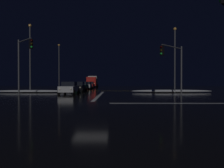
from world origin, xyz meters
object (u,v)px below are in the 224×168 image
Objects in this scene: sedan_black at (78,87)px; streetlamp_left_near at (30,53)px; traffic_signal_nw at (23,56)px; sedan_green at (82,86)px; sedan_white at (87,85)px; sedan_red at (90,85)px; streetlamp_right_near at (175,55)px; traffic_signal_ne at (173,60)px; streetlamp_left_far at (59,63)px; box_truck at (93,81)px; sedan_silver at (69,88)px.

sedan_black is 8.51m from streetlamp_left_near.
sedan_black is 10.78m from traffic_signal_nw.
sedan_green and sedan_white have the same top height.
sedan_green is 12.17m from sedan_red.
streetlamp_right_near reaches higher than sedan_black.
traffic_signal_ne is 29.31m from streetlamp_left_far.
traffic_signal_ne is (12.41, -26.86, 3.19)m from sedan_red.
traffic_signal_nw is 20.02m from streetlamp_right_near.
streetlamp_left_near is at bearing -102.49° from box_truck.
streetlamp_right_near reaches higher than traffic_signal_ne.
streetlamp_left_far is at bearing 90.00° from streetlamp_left_near.
sedan_red is at bearing 34.63° from streetlamp_left_far.
sedan_white is 6.58m from sedan_red.
sedan_red is at bearing 114.80° from traffic_signal_ne.
streetlamp_left_near is (-1.71, 6.21, 1.14)m from traffic_signal_nw.
streetlamp_right_near is at bearing -29.54° from sedan_green.
sedan_red is 0.44× the size of streetlamp_left_near.
sedan_black is 0.66× the size of traffic_signal_nw.
sedan_green is (-0.16, 5.43, 0.00)m from sedan_black.
streetlamp_left_far is at bearing 160.68° from sedan_white.
streetlamp_left_near reaches higher than sedan_black.
sedan_red is at bearing -89.15° from box_truck.
box_truck is (-0.18, 14.13, 0.91)m from sedan_white.
sedan_silver and sedan_red have the same top height.
streetlamp_right_near reaches higher than box_truck.
traffic_signal_ne is at bearing -37.10° from sedan_black.
sedan_green and sedan_red have the same top height.
streetlamp_right_near is at bearing -37.68° from streetlamp_left_far.
streetlamp_left_far is at bearing 128.81° from sedan_green.
sedan_black is at bearing -88.31° from sedan_green.
sedan_silver is 12.99m from traffic_signal_ne.
traffic_signal_nw reaches higher than sedan_red.
streetlamp_right_near is (14.43, -20.34, 4.54)m from sedan_red.
sedan_white is 0.66× the size of traffic_signal_nw.
streetlamp_left_far is (-1.71, 22.21, 1.12)m from traffic_signal_nw.
sedan_silver is at bearing -72.00° from streetlamp_left_far.
traffic_signal_ne reaches higher than sedan_silver.
sedan_black is 15.21m from streetlamp_right_near.
streetlamp_left_far is at bearing 108.00° from sedan_silver.
box_truck is at bearing 109.99° from traffic_signal_ne.
sedan_green is at bearing 91.69° from sedan_black.
sedan_red is at bearing 90.59° from sedan_white.
streetlamp_left_near is (-6.46, -2.74, 4.82)m from sedan_black.
streetlamp_left_far reaches higher than box_truck.
sedan_green is (-0.12, 11.92, 0.00)m from sedan_silver.
streetlamp_right_near is 26.18m from streetlamp_left_far.
sedan_red is at bearing 90.03° from sedan_green.
streetlamp_right_near is at bearing 0.00° from streetlamp_left_near.
sedan_white is at bearing -19.32° from streetlamp_left_far.
sedan_red is 27.19m from traffic_signal_nw.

